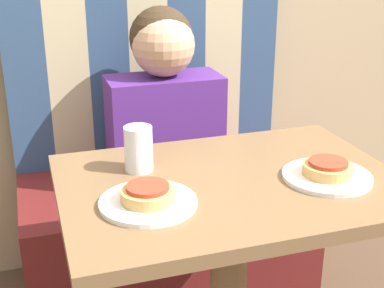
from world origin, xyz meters
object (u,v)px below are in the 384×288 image
plate_left (148,202)px  pizza_right (328,168)px  person (164,96)px  pizza_left (148,193)px  drinking_cup (139,149)px  plate_right (327,176)px

plate_left → pizza_right: pizza_right is taller
person → pizza_left: bearing=-107.8°
person → pizza_right: (0.23, -0.72, -0.01)m
person → pizza_left: person is taller
drinking_cup → pizza_left: bearing=-96.8°
person → pizza_right: person is taller
pizza_right → person: bearing=107.8°
plate_right → pizza_right: size_ratio=1.80×
plate_left → pizza_left: 0.02m
pizza_left → drinking_cup: bearing=83.2°
person → plate_left: bearing=-107.8°
plate_left → pizza_right: size_ratio=1.80×
pizza_left → pizza_right: bearing=0.0°
person → plate_left: (-0.23, -0.72, -0.04)m
plate_left → pizza_left: (0.00, 0.00, 0.02)m
plate_right → pizza_left: (-0.47, 0.00, 0.02)m
pizza_right → pizza_left: bearing=180.0°
pizza_left → drinking_cup: size_ratio=1.05×
person → plate_right: 0.76m
person → pizza_left: size_ratio=5.10×
pizza_left → drinking_cup: (0.02, 0.20, 0.03)m
plate_left → drinking_cup: size_ratio=1.88×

